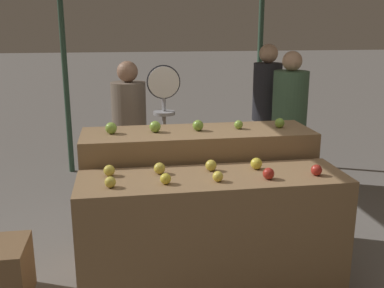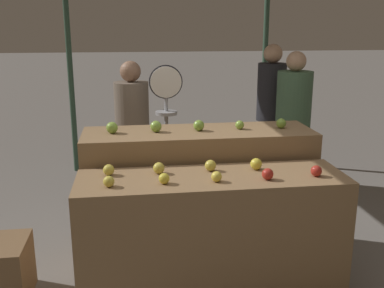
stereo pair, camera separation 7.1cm
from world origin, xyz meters
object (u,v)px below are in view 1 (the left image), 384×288
at_px(produce_scale, 164,110).
at_px(person_vendor_at_scale, 129,128).
at_px(person_customer_right, 266,104).
at_px(person_customer_left, 289,115).

xyz_separation_m(produce_scale, person_vendor_at_scale, (-0.31, 0.35, -0.23)).
height_order(produce_scale, person_customer_right, person_customer_right).
bearing_deg(person_customer_right, produce_scale, 46.25).
bearing_deg(produce_scale, person_customer_right, 38.08).
bearing_deg(person_customer_right, person_vendor_at_scale, 30.88).
distance_m(person_customer_left, person_customer_right, 0.50).
height_order(person_vendor_at_scale, person_customer_right, person_customer_right).
xyz_separation_m(person_vendor_at_scale, person_customer_left, (1.74, 0.20, 0.03)).
bearing_deg(person_customer_left, produce_scale, 32.82).
height_order(person_vendor_at_scale, person_customer_left, person_customer_left).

